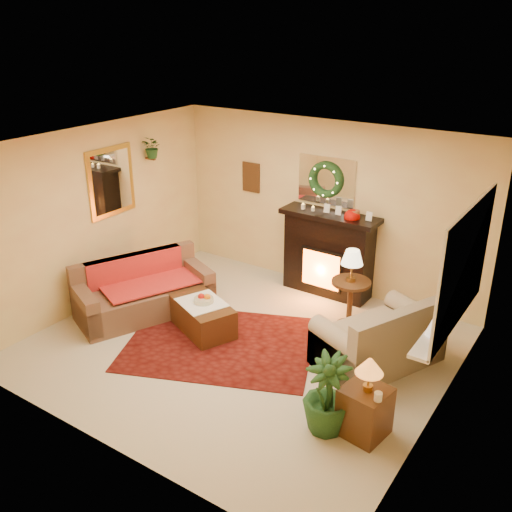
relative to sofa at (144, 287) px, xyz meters
The scene contains 31 objects.
floor 1.70m from the sofa, ahead, with size 5.00×5.00×0.00m, color beige.
ceiling 2.73m from the sofa, ahead, with size 5.00×5.00×0.00m, color white.
wall_back 2.95m from the sofa, 54.21° to the left, with size 5.00×5.00×0.00m, color #EFD88C.
wall_front 2.89m from the sofa, 53.33° to the right, with size 5.00×5.00×0.00m, color #EFD88C.
wall_left 1.22m from the sofa, behind, with size 4.50×4.50×0.00m, color #EFD88C.
wall_right 4.24m from the sofa, ahead, with size 4.50×4.50×0.00m, color #EFD88C.
area_rug 1.45m from the sofa, ahead, with size 2.39×1.79×0.01m, color #5A0D10.
sofa is the anchor object (origin of this frame).
red_throw 0.17m from the sofa, 94.98° to the left, with size 0.87×1.42×0.02m, color red.
fireplace 2.78m from the sofa, 48.48° to the left, with size 1.32×0.42×1.21m, color #331E14.
poinsettia 3.12m from the sofa, 42.91° to the left, with size 0.23×0.23×0.23m, color #AD0700.
mantel_candle_a 2.60m from the sofa, 55.16° to the left, with size 0.07×0.07×0.20m, color white.
mantel_candle_b 2.69m from the sofa, 52.15° to the left, with size 0.06×0.06×0.17m, color #FEF9C6.
mantel_mirror 3.08m from the sofa, 53.97° to the left, with size 0.92×0.02×0.72m, color white.
wreath 3.06m from the sofa, 53.49° to the left, with size 0.55×0.55×0.11m, color #194719.
wall_art 2.55m from the sofa, 82.51° to the left, with size 0.32×0.03×0.48m, color #381E11.
gold_mirror 1.60m from the sofa, 157.99° to the left, with size 0.03×0.84×1.00m, color gold.
hanging_plant 2.01m from the sofa, 122.50° to the left, with size 0.33×0.28×0.36m, color #194719.
loveseat 3.31m from the sofa, 11.97° to the left, with size 0.87×1.49×0.87m, color #90825C.
window_frame 4.32m from the sofa, ahead, with size 0.03×1.86×1.36m, color white.
window_glass 4.31m from the sofa, ahead, with size 0.02×1.70×1.22m, color black.
window_sill 4.09m from the sofa, ahead, with size 0.22×1.86×0.04m, color white.
mini_tree 4.07m from the sofa, ahead, with size 0.18×0.18×0.28m, color white.
sill_plant 4.25m from the sofa, 18.12° to the left, with size 0.29×0.24×0.53m, color #21451A.
side_table_round 2.88m from the sofa, 26.72° to the left, with size 0.53×0.53×0.69m, color #392418.
lamp_cream 2.91m from the sofa, 26.67° to the left, with size 0.29×0.29×0.45m, color #F7ECBD.
end_table_square 3.70m from the sofa, ahead, with size 0.44×0.44×0.54m, color #4D2F18.
lamp_tiffany 3.72m from the sofa, ahead, with size 0.28×0.28×0.41m, color gold.
coffee_table 1.00m from the sofa, ahead, with size 0.99×0.54×0.41m, color #442F1B.
fruit_bowl 0.99m from the sofa, ahead, with size 0.26×0.26×0.06m, color beige.
floor_palm 3.39m from the sofa, 13.45° to the right, with size 1.46×1.46×2.61m, color black.
Camera 1 is at (3.69, -5.17, 3.96)m, focal length 40.00 mm.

